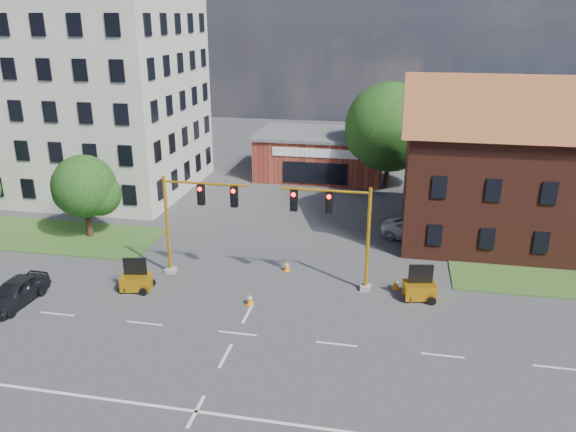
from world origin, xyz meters
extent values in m
plane|color=#414043|center=(0.00, 0.00, 0.00)|extent=(120.00, 120.00, 0.00)
cube|color=#325720|center=(-20.00, 10.00, 0.04)|extent=(22.00, 6.00, 0.08)
cube|color=#325720|center=(18.00, 9.00, 0.04)|extent=(14.00, 4.00, 0.08)
cube|color=beige|center=(-20.00, 22.00, 10.00)|extent=(18.00, 15.00, 20.00)
cube|color=maroon|center=(0.00, 30.00, 2.00)|extent=(12.00, 8.00, 4.00)
cube|color=#5C5B5E|center=(0.00, 30.00, 4.15)|extent=(12.40, 8.40, 0.30)
cube|color=white|center=(0.00, 25.95, 3.20)|extent=(8.00, 0.10, 0.80)
cube|color=black|center=(0.00, 25.95, 1.30)|extent=(6.00, 0.10, 2.00)
cube|color=#552419|center=(18.00, 16.00, 4.00)|extent=(20.00, 10.00, 8.00)
cylinder|color=#312112|center=(6.50, 27.00, 1.99)|extent=(0.44, 0.44, 3.99)
sphere|color=#143B12|center=(6.50, 27.00, 5.62)|extent=(7.99, 7.99, 7.99)
sphere|color=#143B12|center=(8.10, 27.30, 4.71)|extent=(5.59, 5.59, 5.59)
cylinder|color=#312112|center=(-14.00, 10.50, 1.34)|extent=(0.44, 0.44, 2.69)
sphere|color=#143B12|center=(-14.00, 10.50, 3.79)|extent=(4.42, 4.42, 4.42)
sphere|color=#143B12|center=(-13.12, 10.80, 3.18)|extent=(3.09, 3.09, 3.09)
cube|color=gray|center=(-6.00, 6.00, 0.15)|extent=(0.60, 0.60, 0.30)
cylinder|color=orange|center=(-6.00, 6.00, 3.10)|extent=(0.20, 0.20, 6.20)
cylinder|color=orange|center=(-3.50, 6.00, 5.90)|extent=(5.00, 0.14, 0.14)
cube|color=black|center=(-3.75, 6.00, 5.20)|extent=(0.40, 0.32, 1.20)
cube|color=black|center=(-1.75, 6.00, 5.20)|extent=(0.40, 0.32, 1.20)
sphere|color=#FF0C07|center=(-3.75, 5.82, 5.60)|extent=(0.24, 0.24, 0.24)
cube|color=gray|center=(6.00, 6.00, 0.15)|extent=(0.60, 0.60, 0.30)
cylinder|color=orange|center=(6.00, 6.00, 3.10)|extent=(0.20, 0.20, 6.20)
cylinder|color=orange|center=(3.50, 6.00, 5.90)|extent=(5.00, 0.14, 0.14)
cube|color=black|center=(3.75, 6.00, 5.20)|extent=(0.40, 0.32, 1.20)
cube|color=black|center=(1.75, 6.00, 5.20)|extent=(0.40, 0.32, 1.20)
sphere|color=#FF0C07|center=(3.75, 5.82, 5.60)|extent=(0.24, 0.24, 0.24)
cube|color=orange|center=(-7.02, 3.44, 0.52)|extent=(1.87, 1.42, 0.85)
cube|color=black|center=(-7.02, 3.44, 1.51)|extent=(1.32, 0.35, 1.04)
cube|color=orange|center=(9.02, 5.52, 0.53)|extent=(1.93, 1.47, 0.87)
cube|color=black|center=(9.02, 5.52, 1.55)|extent=(1.35, 0.37, 1.07)
cube|color=orange|center=(-7.30, 4.49, 0.02)|extent=(0.38, 0.38, 0.04)
cone|color=orange|center=(-7.30, 4.49, 0.35)|extent=(0.40, 0.40, 0.70)
cylinder|color=white|center=(-7.30, 4.49, 0.42)|extent=(0.27, 0.27, 0.09)
cube|color=orange|center=(1.02, 7.65, 0.02)|extent=(0.38, 0.38, 0.04)
cone|color=orange|center=(1.02, 7.65, 0.35)|extent=(0.40, 0.40, 0.70)
cylinder|color=white|center=(1.02, 7.65, 0.42)|extent=(0.27, 0.27, 0.09)
cube|color=orange|center=(-0.15, 3.01, 0.02)|extent=(0.38, 0.38, 0.04)
cone|color=orange|center=(-0.15, 3.01, 0.35)|extent=(0.40, 0.40, 0.70)
cylinder|color=white|center=(-0.15, 3.01, 0.42)|extent=(0.27, 0.27, 0.09)
cube|color=orange|center=(7.70, 6.50, 0.02)|extent=(0.38, 0.38, 0.04)
cone|color=orange|center=(7.70, 6.50, 0.35)|extent=(0.40, 0.40, 0.70)
cylinder|color=white|center=(7.70, 6.50, 0.42)|extent=(0.27, 0.27, 0.09)
imported|color=white|center=(9.09, 14.55, 0.70)|extent=(5.41, 3.40, 1.39)
imported|color=black|center=(-12.80, 0.61, 0.73)|extent=(1.91, 4.37, 1.46)
camera|label=1|loc=(7.25, -23.53, 15.09)|focal=35.00mm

